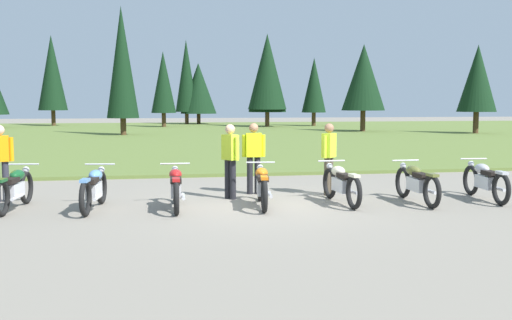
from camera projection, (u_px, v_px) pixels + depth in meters
The scene contains 14 objects.
ground_plane at pixel (261, 205), 12.18m from camera, with size 140.00×140.00×0.00m, color gray.
grass_moorland at pixel (190, 134), 38.47m from camera, with size 80.00×44.00×0.10m, color #5B7033.
forest_treeline at pixel (186, 77), 47.17m from camera, with size 43.04×27.87×8.19m.
motorcycle_british_green at pixel (15, 188), 11.66m from camera, with size 0.62×2.10×0.88m.
motorcycle_sky_blue at pixel (94, 188), 11.65m from camera, with size 0.62×2.10×0.88m.
motorcycle_red at pixel (176, 187), 11.77m from camera, with size 0.62×2.10×0.88m.
motorcycle_orange at pixel (262, 186), 12.03m from camera, with size 0.62×2.10×0.88m.
motorcycle_cream at pixel (341, 183), 12.37m from camera, with size 0.62×2.10×0.88m.
motorcycle_olive at pixel (417, 183), 12.46m from camera, with size 0.62×2.10×0.88m.
motorcycle_silver at pixel (485, 180), 12.84m from camera, with size 0.62×2.10×0.88m.
rider_in_hivis_vest at pixel (329, 154), 13.50m from camera, with size 0.40×0.44×1.67m.
rider_near_row_end at pixel (0, 158), 12.55m from camera, with size 0.54×0.29×1.67m.
rider_checking_bike at pixel (254, 154), 13.64m from camera, with size 0.55×0.24×1.67m.
rider_with_back_turned at pixel (230, 157), 12.93m from camera, with size 0.38×0.48×1.67m.
Camera 1 is at (-2.09, -11.84, 2.15)m, focal length 40.82 mm.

